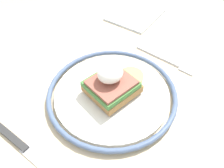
{
  "coord_description": "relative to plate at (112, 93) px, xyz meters",
  "views": [
    {
      "loc": [
        0.16,
        0.25,
        1.09
      ],
      "look_at": [
        -0.03,
        0.04,
        0.78
      ],
      "focal_mm": 35.0,
      "sensor_mm": 36.0,
      "label": 1
    }
  ],
  "objects": [
    {
      "name": "napkin",
      "position": [
        -0.26,
        -0.19,
        -0.0
      ],
      "size": [
        0.17,
        0.16,
        0.01
      ],
      "primitive_type": "cube",
      "rotation": [
        0.0,
        0.0,
        0.24
      ],
      "color": "silver",
      "rests_on": "dining_table"
    },
    {
      "name": "fork",
      "position": [
        -0.17,
        0.01,
        -0.01
      ],
      "size": [
        0.04,
        0.15,
        0.0
      ],
      "color": "silver",
      "rests_on": "dining_table"
    },
    {
      "name": "sandwich",
      "position": [
        0.0,
        0.0,
        0.03
      ],
      "size": [
        0.13,
        0.09,
        0.07
      ],
      "color": "#9E703D",
      "rests_on": "plate"
    },
    {
      "name": "knife",
      "position": [
        0.19,
        -0.01,
        -0.01
      ],
      "size": [
        0.05,
        0.18,
        0.01
      ],
      "color": "#2D2D2D",
      "rests_on": "dining_table"
    },
    {
      "name": "plate",
      "position": [
        0.0,
        0.0,
        0.0
      ],
      "size": [
        0.26,
        0.26,
        0.02
      ],
      "color": "silver",
      "rests_on": "dining_table"
    },
    {
      "name": "dining_table",
      "position": [
        0.03,
        -0.04,
        -0.11
      ],
      "size": [
        1.11,
        0.85,
        0.74
      ],
      "color": "#C6B28E",
      "rests_on": "ground_plane"
    }
  ]
}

